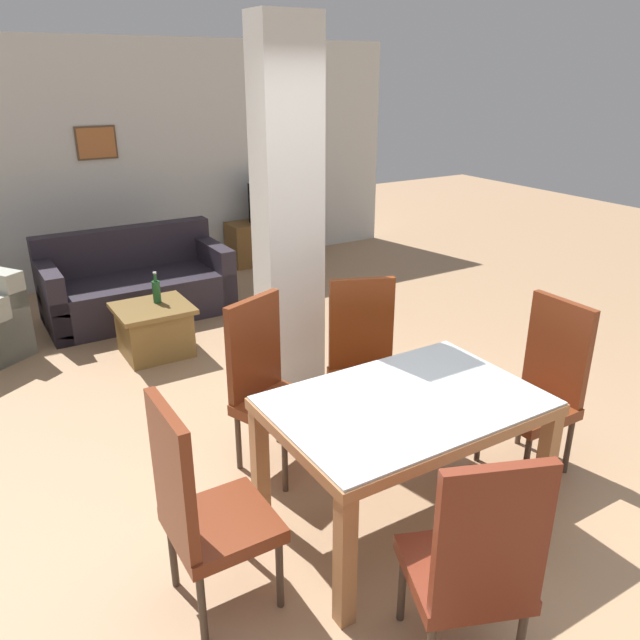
{
  "coord_description": "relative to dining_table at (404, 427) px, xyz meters",
  "views": [
    {
      "loc": [
        -1.86,
        -2.19,
        2.36
      ],
      "look_at": [
        0.0,
        0.86,
        0.92
      ],
      "focal_mm": 35.0,
      "sensor_mm": 36.0,
      "label": 1
    }
  ],
  "objects": [
    {
      "name": "ground_plane",
      "position": [
        0.0,
        0.0,
        -0.6
      ],
      "size": [
        18.0,
        18.0,
        0.0
      ],
      "primitive_type": "plane",
      "color": "tan"
    },
    {
      "name": "back_wall",
      "position": [
        -0.0,
        5.22,
        0.75
      ],
      "size": [
        7.2,
        0.09,
        2.7
      ],
      "color": "silver",
      "rests_on": "ground_plane"
    },
    {
      "name": "divider_pillar",
      "position": [
        0.17,
        1.55,
        0.75
      ],
      "size": [
        0.43,
        0.28,
        2.7
      ],
      "color": "silver",
      "rests_on": "ground_plane"
    },
    {
      "name": "dining_table",
      "position": [
        0.0,
        0.0,
        0.0
      ],
      "size": [
        1.4,
        0.94,
        0.77
      ],
      "color": "#A66D42",
      "rests_on": "ground_plane"
    },
    {
      "name": "dining_chair_far_right",
      "position": [
        0.35,
        0.86,
        -0.03
      ],
      "size": [
        0.6,
        0.6,
        1.09
      ],
      "rotation": [
        0.0,
        0.0,
        2.75
      ],
      "color": "maroon",
      "rests_on": "ground_plane"
    },
    {
      "name": "dining_chair_head_right",
      "position": [
        1.07,
        0.0,
        -0.03
      ],
      "size": [
        0.46,
        0.46,
        1.09
      ],
      "rotation": [
        0.0,
        0.0,
        1.57
      ],
      "color": "maroon",
      "rests_on": "ground_plane"
    },
    {
      "name": "dining_chair_far_left",
      "position": [
        -0.35,
        0.89,
        -0.03
      ],
      "size": [
        0.6,
        0.6,
        1.09
      ],
      "rotation": [
        0.0,
        0.0,
        -2.77
      ],
      "color": "maroon",
      "rests_on": "ground_plane"
    },
    {
      "name": "dining_chair_head_left",
      "position": [
        -1.14,
        0.0,
        -0.03
      ],
      "size": [
        0.46,
        0.46,
        1.09
      ],
      "rotation": [
        0.0,
        0.0,
        -1.57
      ],
      "color": "maroon",
      "rests_on": "ground_plane"
    },
    {
      "name": "dining_chair_near_left",
      "position": [
        -0.35,
        -0.88,
        -0.03
      ],
      "size": [
        0.6,
        0.6,
        1.09
      ],
      "rotation": [
        0.0,
        0.0,
        -0.38
      ],
      "color": "maroon",
      "rests_on": "ground_plane"
    },
    {
      "name": "sofa",
      "position": [
        -0.32,
        3.91,
        -0.31
      ],
      "size": [
        1.8,
        0.88,
        0.85
      ],
      "rotation": [
        0.0,
        0.0,
        3.14
      ],
      "color": "#251F28",
      "rests_on": "ground_plane"
    },
    {
      "name": "coffee_table",
      "position": [
        -0.47,
        2.88,
        -0.37
      ],
      "size": [
        0.63,
        0.6,
        0.45
      ],
      "color": "brown",
      "rests_on": "ground_plane"
    },
    {
      "name": "bottle",
      "position": [
        -0.4,
        2.95,
        -0.04
      ],
      "size": [
        0.07,
        0.07,
        0.28
      ],
      "color": "#194C23",
      "rests_on": "coffee_table"
    },
    {
      "name": "tv_stand",
      "position": [
        1.76,
        4.94,
        -0.33
      ],
      "size": [
        1.19,
        0.4,
        0.55
      ],
      "color": "brown",
      "rests_on": "ground_plane"
    },
    {
      "name": "tv_screen",
      "position": [
        1.76,
        4.94,
        0.2
      ],
      "size": [
        0.78,
        0.36,
        0.52
      ],
      "rotation": [
        0.0,
        0.0,
        3.53
      ],
      "color": "black",
      "rests_on": "tv_stand"
    }
  ]
}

